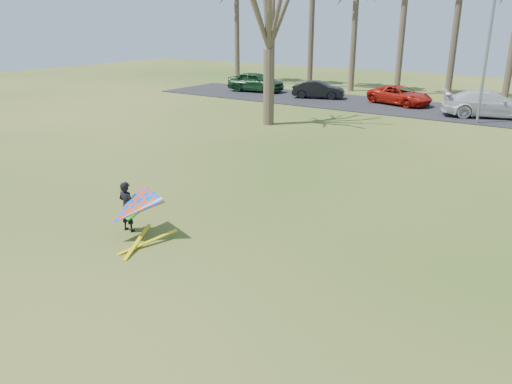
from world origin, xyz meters
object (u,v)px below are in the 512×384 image
Objects in this scene: car_1 at (318,90)px; car_3 at (489,104)px; streetlight at (491,44)px; car_0 at (256,82)px; car_2 at (400,95)px; kite_flyer at (131,209)px.

car_1 is 12.34m from car_3.
streetlight is 19.05m from car_0.
car_0 is at bearing 108.51° from car_2.
streetlight reaches higher than kite_flyer.
streetlight reaches higher than car_2.
streetlight reaches higher than car_0.
kite_flyer reaches higher than car_1.
streetlight is at bearing 158.88° from car_3.
streetlight is 4.31m from car_3.
car_1 is 0.84× the size of car_2.
car_2 is (-6.17, 3.91, -3.76)m from streetlight.
car_0 reaches higher than car_1.
car_2 is (6.16, 0.56, 0.00)m from car_1.
streetlight is at bearing -123.58° from car_1.
car_0 is 1.02× the size of car_2.
car_0 is 18.36m from car_3.
kite_flyer is (13.70, -26.19, -0.02)m from car_0.
car_1 is (-12.33, 3.35, -3.76)m from streetlight.
car_3 reaches higher than car_1.
car_2 is at bearing -103.16° from car_1.
car_3 reaches higher than car_2.
car_2 is at bearing 147.61° from streetlight.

